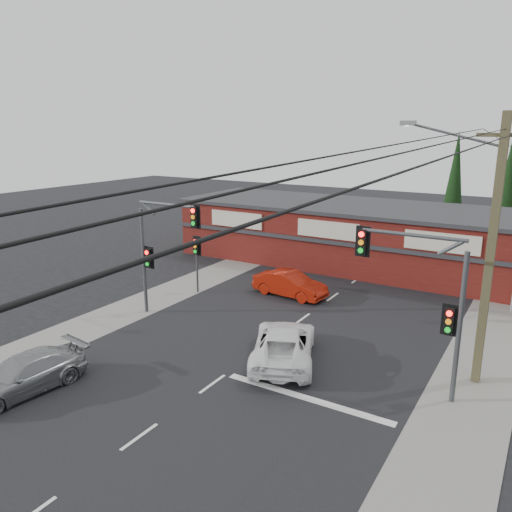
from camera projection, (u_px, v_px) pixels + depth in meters
The scene contains 17 objects.
ground at pixel (246, 359), 20.93m from camera, with size 120.00×120.00×0.00m, color black.
road_strip at pixel (299, 321), 25.06m from camera, with size 14.00×70.00×0.01m, color black.
verge_left at pixel (170, 293), 29.33m from camera, with size 3.00×70.00×0.02m, color gray.
verge_right at pixel (482, 361), 20.80m from camera, with size 3.00×70.00×0.02m, color gray.
stop_line at pixel (306, 398), 17.92m from camera, with size 6.50×0.35×0.01m, color silver.
white_suv at pixel (284, 344), 20.70m from camera, with size 2.44×5.28×1.47m, color white.
silver_suv at pixel (23, 375), 18.24m from camera, with size 1.90×4.67×1.36m, color gray.
red_sedan at pixel (290, 284), 28.64m from camera, with size 1.52×4.36×1.44m, color #9E1909.
lane_dashes at pixel (212, 384), 18.91m from camera, with size 0.12×32.75×0.01m.
shop_building at pixel (363, 235), 34.95m from camera, with size 27.30×8.40×4.22m.
conifer_near at pixel (455, 181), 37.67m from camera, with size 1.80×1.80×9.25m.
conifer_far at pixel (508, 182), 37.57m from camera, with size 1.80×1.80×9.25m.
traffic_mast_left at pixel (159, 242), 24.82m from camera, with size 3.77×0.27×5.97m.
traffic_mast_right at pixel (428, 291), 17.33m from camera, with size 3.96×0.27×5.97m.
pedestal_signal at pixel (197, 253), 28.91m from camera, with size 0.55×0.27×3.38m.
utility_pole at pixel (487, 244), 17.85m from camera, with size 4.38×0.59×10.00m.
power_lines at pixel (480, 144), 12.37m from camera, with size 2.01×29.00×1.22m.
Camera 1 is at (10.27, -16.19, 9.45)m, focal length 35.00 mm.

